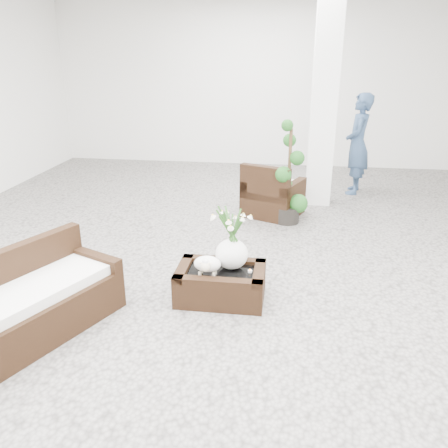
# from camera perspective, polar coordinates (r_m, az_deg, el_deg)

# --- Properties ---
(ground) EXTENTS (11.00, 11.00, 0.00)m
(ground) POSITION_cam_1_polar(r_m,az_deg,el_deg) (5.47, 0.15, -5.72)
(ground) COLOR gray
(ground) RESTS_ON ground
(column) EXTENTS (0.40, 0.40, 3.50)m
(column) POSITION_cam_1_polar(r_m,az_deg,el_deg) (7.70, 12.38, 15.18)
(column) COLOR white
(column) RESTS_ON ground
(coffee_table) EXTENTS (0.90, 0.60, 0.31)m
(coffee_table) POSITION_cam_1_polar(r_m,az_deg,el_deg) (4.81, -0.41, -7.56)
(coffee_table) COLOR black
(coffee_table) RESTS_ON ground
(sheep_figurine) EXTENTS (0.28, 0.23, 0.21)m
(sheep_figurine) POSITION_cam_1_polar(r_m,az_deg,el_deg) (4.62, -2.08, -5.19)
(sheep_figurine) COLOR white
(sheep_figurine) RESTS_ON coffee_table
(planter_narcissus) EXTENTS (0.44, 0.44, 0.80)m
(planter_narcissus) POSITION_cam_1_polar(r_m,az_deg,el_deg) (4.65, 0.97, -1.02)
(planter_narcissus) COLOR white
(planter_narcissus) RESTS_ON coffee_table
(tealight) EXTENTS (0.04, 0.04, 0.03)m
(tealight) POSITION_cam_1_polar(r_m,az_deg,el_deg) (4.72, 3.25, -5.84)
(tealight) COLOR white
(tealight) RESTS_ON coffee_table
(armchair) EXTENTS (1.02, 1.01, 0.84)m
(armchair) POSITION_cam_1_polar(r_m,az_deg,el_deg) (7.20, 6.16, 4.38)
(armchair) COLOR black
(armchair) RESTS_ON ground
(loveseat) EXTENTS (1.23, 1.60, 0.77)m
(loveseat) POSITION_cam_1_polar(r_m,az_deg,el_deg) (4.53, -22.00, -7.87)
(loveseat) COLOR black
(loveseat) RESTS_ON ground
(topiary) EXTENTS (0.40, 0.40, 1.51)m
(topiary) POSITION_cam_1_polar(r_m,az_deg,el_deg) (6.80, 8.09, 6.21)
(topiary) COLOR #194717
(topiary) RESTS_ON ground
(shopper) EXTENTS (0.53, 0.71, 1.77)m
(shopper) POSITION_cam_1_polar(r_m,az_deg,el_deg) (8.56, 16.27, 9.49)
(shopper) COLOR navy
(shopper) RESTS_ON ground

